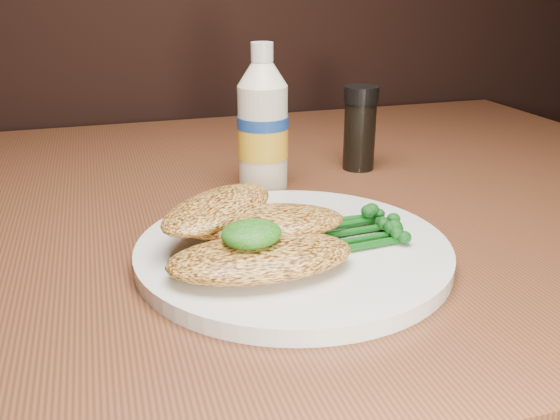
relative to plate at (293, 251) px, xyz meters
name	(u,v)px	position (x,y,z in m)	size (l,w,h in m)	color
plate	(293,251)	(0.00, 0.00, 0.00)	(0.27, 0.27, 0.01)	white
chicken_front	(261,257)	(-0.04, -0.04, 0.02)	(0.15, 0.08, 0.02)	gold
chicken_mid	(263,222)	(-0.03, 0.01, 0.03)	(0.14, 0.07, 0.02)	gold
chicken_back	(218,208)	(-0.06, 0.03, 0.03)	(0.13, 0.07, 0.02)	gold
pesto_front	(251,234)	(-0.05, -0.04, 0.04)	(0.05, 0.04, 0.02)	#083508
broccolini_bundle	(344,229)	(0.05, 0.00, 0.02)	(0.13, 0.10, 0.02)	#104A13
mayo_bottle	(263,117)	(0.03, 0.19, 0.07)	(0.06, 0.06, 0.16)	#EBE3C8
pepper_grinder	(360,128)	(0.16, 0.22, 0.05)	(0.04, 0.04, 0.10)	black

